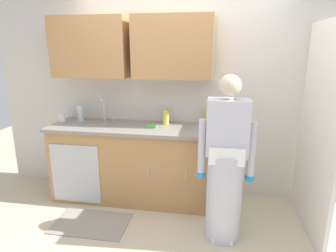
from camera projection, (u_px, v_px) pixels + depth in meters
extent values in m
plane|color=beige|center=(165.00, 235.00, 2.90)|extent=(9.00, 9.00, 0.00)
cube|color=beige|center=(180.00, 89.00, 3.55)|extent=(4.80, 0.10, 2.70)
cube|color=#B27F4C|center=(91.00, 47.00, 3.38)|extent=(0.91, 0.34, 0.70)
cube|color=#B27F4C|center=(173.00, 47.00, 3.22)|extent=(0.91, 0.34, 0.70)
cube|color=silver|center=(318.00, 132.00, 2.77)|extent=(0.04, 1.10, 2.10)
cube|color=#B27F4C|center=(132.00, 164.00, 3.54)|extent=(1.90, 0.60, 0.90)
cube|color=#B7BABF|center=(75.00, 174.00, 3.35)|extent=(0.60, 0.01, 0.72)
cylinder|color=silver|center=(148.00, 172.00, 3.18)|extent=(0.01, 0.01, 0.12)
cylinder|color=silver|center=(186.00, 175.00, 3.11)|extent=(0.01, 0.01, 0.12)
cube|color=gray|center=(130.00, 127.00, 3.41)|extent=(1.96, 0.66, 0.04)
cube|color=#B7BABF|center=(103.00, 127.00, 3.47)|extent=(0.50, 0.36, 0.03)
cylinder|color=#B7BABF|center=(104.00, 110.00, 3.57)|extent=(0.02, 0.02, 0.30)
sphere|color=#B7BABF|center=(102.00, 100.00, 3.48)|extent=(0.04, 0.04, 0.04)
cylinder|color=#B7BABF|center=(114.00, 118.00, 3.58)|extent=(0.02, 0.02, 0.10)
cube|color=white|center=(222.00, 234.00, 2.85)|extent=(0.20, 0.26, 0.06)
cylinder|color=silver|center=(224.00, 197.00, 2.77)|extent=(0.34, 0.34, 0.88)
cube|color=silver|center=(228.00, 127.00, 2.58)|extent=(0.38, 0.22, 0.52)
sphere|color=beige|center=(230.00, 86.00, 2.49)|extent=(0.20, 0.20, 0.20)
cube|color=white|center=(227.00, 157.00, 2.53)|extent=(0.32, 0.04, 0.16)
cylinder|color=silver|center=(202.00, 148.00, 2.70)|extent=(0.07, 0.07, 0.55)
sphere|color=#1E8CCC|center=(201.00, 174.00, 2.77)|extent=(0.09, 0.09, 0.09)
cylinder|color=silver|center=(252.00, 150.00, 2.62)|extent=(0.07, 0.07, 0.55)
sphere|color=#1E8CCC|center=(250.00, 178.00, 2.69)|extent=(0.09, 0.09, 0.09)
cube|color=gray|center=(91.00, 223.00, 3.08)|extent=(0.80, 0.50, 0.01)
cylinder|color=#D8D14C|center=(208.00, 117.00, 3.45)|extent=(0.07, 0.07, 0.19)
cylinder|color=silver|center=(80.00, 113.00, 3.63)|extent=(0.08, 0.08, 0.21)
cylinder|color=#D8D14C|center=(166.00, 117.00, 3.47)|extent=(0.08, 0.08, 0.17)
cylinder|color=white|center=(62.00, 118.00, 3.60)|extent=(0.08, 0.08, 0.09)
cube|color=#4CBF4C|center=(152.00, 126.00, 3.33)|extent=(0.11, 0.07, 0.03)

